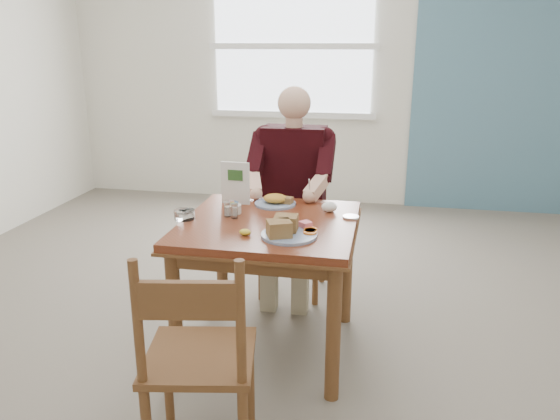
% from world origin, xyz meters
% --- Properties ---
extents(floor, '(6.00, 6.00, 0.00)m').
position_xyz_m(floor, '(0.00, 0.00, 0.00)').
color(floor, '#6F675A').
rests_on(floor, ground).
extents(wall_back, '(5.50, 0.00, 5.50)m').
position_xyz_m(wall_back, '(0.00, 3.00, 1.40)').
color(wall_back, silver).
rests_on(wall_back, ground).
extents(accent_panel, '(1.60, 0.02, 2.80)m').
position_xyz_m(accent_panel, '(1.60, 2.98, 1.40)').
color(accent_panel, teal).
rests_on(accent_panel, ground).
extents(lemon_wedge, '(0.07, 0.06, 0.03)m').
position_xyz_m(lemon_wedge, '(-0.07, -0.24, 0.77)').
color(lemon_wedge, yellow).
rests_on(lemon_wedge, table).
extents(napkin, '(0.10, 0.09, 0.05)m').
position_xyz_m(napkin, '(0.29, 0.22, 0.78)').
color(napkin, white).
rests_on(napkin, table).
extents(metal_dish, '(0.10, 0.10, 0.01)m').
position_xyz_m(metal_dish, '(0.42, 0.13, 0.76)').
color(metal_dish, silver).
rests_on(metal_dish, table).
extents(window, '(1.72, 0.04, 1.42)m').
position_xyz_m(window, '(-0.40, 2.97, 1.60)').
color(window, white).
rests_on(window, wall_back).
extents(table, '(0.92, 0.92, 0.75)m').
position_xyz_m(table, '(0.00, 0.00, 0.64)').
color(table, maroon).
rests_on(table, ground).
extents(chair_far, '(0.42, 0.42, 0.95)m').
position_xyz_m(chair_far, '(0.00, 0.80, 0.48)').
color(chair_far, brown).
rests_on(chair_far, ground).
extents(chair_near, '(0.49, 0.49, 0.95)m').
position_xyz_m(chair_near, '(-0.08, -0.91, 0.48)').
color(chair_near, brown).
rests_on(chair_near, ground).
extents(diner, '(0.53, 0.56, 1.39)m').
position_xyz_m(diner, '(0.00, 0.71, 0.81)').
color(diner, gray).
rests_on(diner, chair_far).
extents(near_plate, '(0.34, 0.34, 0.09)m').
position_xyz_m(near_plate, '(0.13, -0.21, 0.78)').
color(near_plate, white).
rests_on(near_plate, table).
extents(far_plate, '(0.28, 0.28, 0.06)m').
position_xyz_m(far_plate, '(-0.02, 0.29, 0.77)').
color(far_plate, white).
rests_on(far_plate, table).
extents(caddy, '(0.12, 0.12, 0.07)m').
position_xyz_m(caddy, '(-0.22, 0.09, 0.78)').
color(caddy, white).
rests_on(caddy, table).
extents(shakers, '(0.09, 0.06, 0.08)m').
position_xyz_m(shakers, '(-0.21, 0.02, 0.79)').
color(shakers, white).
rests_on(shakers, table).
extents(creamer, '(0.14, 0.14, 0.05)m').
position_xyz_m(creamer, '(-0.44, -0.06, 0.78)').
color(creamer, white).
rests_on(creamer, table).
extents(menu, '(0.17, 0.02, 0.25)m').
position_xyz_m(menu, '(-0.25, 0.27, 0.87)').
color(menu, white).
rests_on(menu, table).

